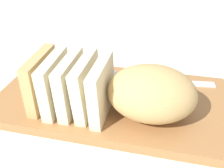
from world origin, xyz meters
name	(u,v)px	position (x,y,z in m)	size (l,w,h in m)	color
ground_plane	(112,103)	(0.00, 0.00, 0.00)	(3.00, 3.00, 0.00)	silver
cutting_board	(112,100)	(0.00, 0.00, 0.01)	(0.48, 0.25, 0.02)	#9E6B3D
bread_loaf	(119,90)	(-0.02, 0.05, 0.07)	(0.30, 0.13, 0.10)	tan
bread_knife	(118,77)	(0.00, -0.06, 0.03)	(0.29, 0.05, 0.02)	silver
crumb_near_knife	(124,111)	(-0.03, 0.05, 0.02)	(0.00, 0.00, 0.00)	#A8753D
crumb_near_loaf	(121,86)	(-0.01, -0.04, 0.02)	(0.01, 0.01, 0.01)	#A8753D
crumb_stray_left	(119,90)	(-0.01, -0.02, 0.02)	(0.00, 0.00, 0.00)	#A8753D
crumb_stray_right	(98,89)	(0.03, -0.02, 0.02)	(0.01, 0.01, 0.01)	#A8753D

